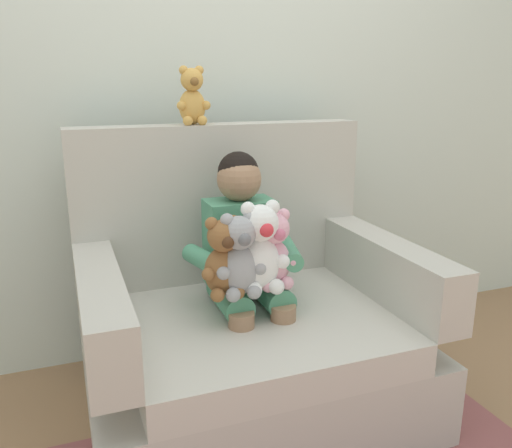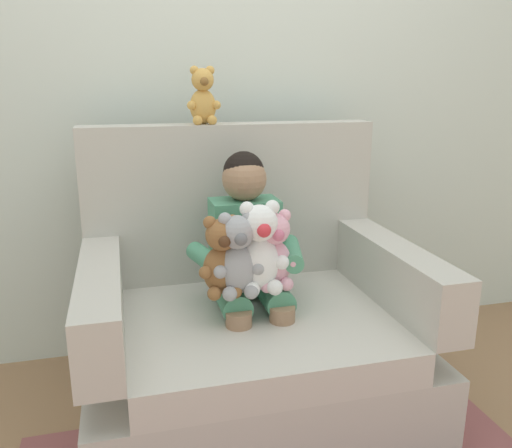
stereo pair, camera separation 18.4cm
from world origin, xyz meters
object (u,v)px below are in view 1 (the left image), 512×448
(armchair, at_px, (248,328))
(plush_brown, at_px, (224,260))
(plush_white, at_px, (261,250))
(plush_grey, at_px, (239,258))
(plush_honey_on_backrest, at_px, (192,98))
(plush_pink, at_px, (273,251))
(seated_child, at_px, (244,251))

(armchair, bearing_deg, plush_brown, -135.15)
(armchair, bearing_deg, plush_white, -88.96)
(plush_grey, relative_size, plush_honey_on_backrest, 1.30)
(plush_brown, xyz_separation_m, plush_honey_on_backrest, (0.02, 0.47, 0.53))
(plush_white, relative_size, plush_pink, 1.14)
(plush_grey, height_order, plush_honey_on_backrest, plush_honey_on_backrest)
(seated_child, height_order, plush_brown, seated_child)
(seated_child, bearing_deg, plush_pink, -56.65)
(armchair, xyz_separation_m, plush_white, (0.00, -0.13, 0.36))
(seated_child, relative_size, plush_grey, 2.74)
(plush_pink, bearing_deg, plush_grey, -150.02)
(plush_brown, bearing_deg, armchair, 59.27)
(plush_brown, bearing_deg, seated_child, 64.25)
(plush_white, height_order, plush_pink, plush_white)
(plush_grey, height_order, plush_white, plush_white)
(seated_child, distance_m, plush_pink, 0.15)
(plush_brown, height_order, plush_grey, plush_grey)
(plush_brown, distance_m, plush_pink, 0.19)
(seated_child, bearing_deg, plush_brown, -122.45)
(plush_grey, height_order, plush_pink, plush_grey)
(armchair, xyz_separation_m, plush_pink, (0.06, -0.11, 0.34))
(plush_white, bearing_deg, seated_child, 78.20)
(seated_child, height_order, plush_grey, seated_child)
(seated_child, xyz_separation_m, plush_honey_on_backrest, (-0.11, 0.31, 0.56))
(seated_child, distance_m, plush_brown, 0.20)
(plush_grey, bearing_deg, plush_honey_on_backrest, 114.68)
(plush_brown, bearing_deg, plush_honey_on_backrest, 101.61)
(armchair, relative_size, plush_honey_on_backrest, 5.33)
(armchair, relative_size, plush_pink, 4.24)
(armchair, height_order, plush_white, armchair)
(plush_brown, xyz_separation_m, plush_white, (0.14, -0.00, 0.02))
(plush_white, bearing_deg, plush_honey_on_backrest, 89.12)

